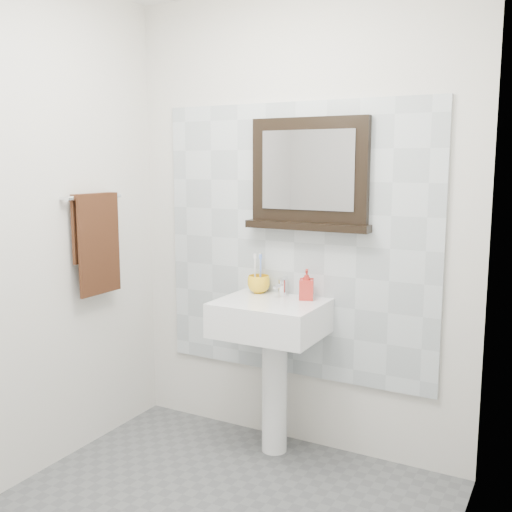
{
  "coord_description": "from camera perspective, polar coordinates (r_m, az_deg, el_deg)",
  "views": [
    {
      "loc": [
        1.36,
        -1.87,
        1.58
      ],
      "look_at": [
        0.05,
        0.55,
        1.15
      ],
      "focal_mm": 42.0,
      "sensor_mm": 36.0,
      "label": 1
    }
  ],
  "objects": [
    {
      "name": "back_wall",
      "position": [
        3.29,
        3.84,
        3.09
      ],
      "size": [
        2.0,
        0.01,
        2.5
      ],
      "primitive_type": "cube",
      "color": "silver",
      "rests_on": "ground"
    },
    {
      "name": "towel_bar",
      "position": [
        3.35,
        -15.17,
        5.45
      ],
      "size": [
        0.07,
        0.4,
        0.03
      ],
      "color": "silver",
      "rests_on": "left_wall"
    },
    {
      "name": "toothbrushes",
      "position": [
        3.33,
        0.25,
        -1.45
      ],
      "size": [
        0.05,
        0.04,
        0.21
      ],
      "color": "white",
      "rests_on": "toothbrush_cup"
    },
    {
      "name": "right_wall",
      "position": [
        1.94,
        17.32,
        -1.36
      ],
      "size": [
        0.01,
        2.2,
        2.5
      ],
      "primitive_type": "cube",
      "color": "silver",
      "rests_on": "ground"
    },
    {
      "name": "splashback",
      "position": [
        3.29,
        3.73,
        1.34
      ],
      "size": [
        1.6,
        0.02,
        1.5
      ],
      "primitive_type": "cube",
      "color": "silver",
      "rests_on": "back_wall"
    },
    {
      "name": "left_wall",
      "position": [
        3.03,
        -23.0,
        1.91
      ],
      "size": [
        0.01,
        2.2,
        2.5
      ],
      "primitive_type": "cube",
      "color": "silver",
      "rests_on": "ground"
    },
    {
      "name": "pedestal_sink",
      "position": [
        3.21,
        1.43,
        -7.48
      ],
      "size": [
        0.55,
        0.44,
        0.96
      ],
      "color": "white",
      "rests_on": "ground"
    },
    {
      "name": "hand_towel",
      "position": [
        3.37,
        -14.94,
        1.87
      ],
      "size": [
        0.06,
        0.3,
        0.55
      ],
      "color": "#361C0F",
      "rests_on": "towel_bar"
    },
    {
      "name": "framed_mirror",
      "position": [
        3.2,
        5.08,
        7.54
      ],
      "size": [
        0.69,
        0.11,
        0.59
      ],
      "color": "black",
      "rests_on": "back_wall"
    },
    {
      "name": "toothbrush_cup",
      "position": [
        3.34,
        0.26,
        -2.69
      ],
      "size": [
        0.14,
        0.14,
        0.1
      ],
      "primitive_type": "imported",
      "rotation": [
        0.0,
        0.0,
        -0.12
      ],
      "color": "yellow",
      "rests_on": "pedestal_sink"
    },
    {
      "name": "soap_dispenser",
      "position": [
        3.19,
        4.84,
        -2.71
      ],
      "size": [
        0.1,
        0.1,
        0.16
      ],
      "primitive_type": "imported",
      "rotation": [
        0.0,
        0.0,
        0.35
      ],
      "color": "red",
      "rests_on": "pedestal_sink"
    }
  ]
}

